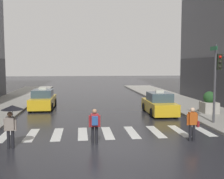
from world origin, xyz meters
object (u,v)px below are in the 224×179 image
Objects in this scene: taxi_second at (43,100)px; pedestrian_with_handbag at (193,122)px; taxi_lead at (159,104)px; pedestrian_with_umbrella at (12,115)px; traffic_light_pole at (217,72)px; pedestrian_with_backpack at (95,123)px; planter_near_corner at (209,103)px.

taxi_second is 2.76× the size of pedestrian_with_handbag.
pedestrian_with_umbrella is at bearing -139.24° from taxi_lead.
taxi_lead and taxi_second have the same top height.
pedestrian_with_backpack is (-7.60, -3.24, -2.29)m from traffic_light_pole.
planter_near_corner is (12.49, 6.87, -0.64)m from pedestrian_with_umbrella.
taxi_second is (-11.42, 7.77, -2.53)m from traffic_light_pole.
traffic_light_pole is 8.57m from pedestrian_with_backpack.
pedestrian_with_backpack is 4.74m from pedestrian_with_handbag.
pedestrian_with_umbrella reaches higher than planter_near_corner.
traffic_light_pole is 3.00× the size of planter_near_corner.
taxi_lead is 2.77× the size of pedestrian_with_backpack.
pedestrian_with_umbrella reaches higher than pedestrian_with_handbag.
traffic_light_pole is 4.96m from pedestrian_with_handbag.
taxi_second is 13.40m from planter_near_corner.
traffic_light_pole is 4.28m from planter_near_corner.
taxi_lead is 7.49m from pedestrian_with_handbag.
pedestrian_with_backpack is at bearing -125.40° from taxi_lead.
taxi_lead is 9.07m from pedestrian_with_backpack.
traffic_light_pole is 14.04m from taxi_second.
planter_near_corner is at bearing -19.33° from taxi_second.
planter_near_corner is at bearing 28.80° from pedestrian_with_umbrella.
taxi_lead reaches higher than pedestrian_with_handbag.
pedestrian_with_handbag is (4.73, -0.08, -0.04)m from pedestrian_with_backpack.
planter_near_corner is (4.09, 6.65, -0.06)m from pedestrian_with_handbag.
traffic_light_pole is at bearing 17.42° from pedestrian_with_umbrella.
pedestrian_with_umbrella is (-8.92, -7.69, 0.79)m from taxi_lead.
pedestrian_with_umbrella is at bearing -89.22° from taxi_second.
planter_near_corner is at bearing 36.67° from pedestrian_with_backpack.
planter_near_corner is at bearing 69.79° from traffic_light_pole.
pedestrian_with_umbrella is 3.72m from pedestrian_with_backpack.
taxi_second reaches higher than pedestrian_with_handbag.
planter_near_corner is (12.65, -4.44, 0.15)m from taxi_second.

